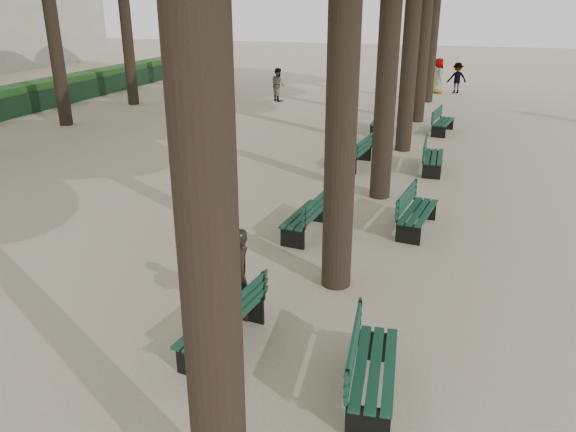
% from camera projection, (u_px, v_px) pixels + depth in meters
% --- Properties ---
extents(ground, '(120.00, 120.00, 0.00)m').
position_uv_depth(ground, '(182.00, 365.00, 7.83)').
color(ground, tan).
rests_on(ground, ground).
extents(bench_left_0, '(0.79, 1.86, 0.92)m').
position_uv_depth(bench_left_0, '(223.00, 330.00, 8.16)').
color(bench_left_0, black).
rests_on(bench_left_0, ground).
extents(bench_left_1, '(0.73, 1.84, 0.92)m').
position_uv_depth(bench_left_1, '(306.00, 222.00, 12.10)').
color(bench_left_1, black).
rests_on(bench_left_1, ground).
extents(bench_left_2, '(0.75, 1.85, 0.92)m').
position_uv_depth(bench_left_2, '(356.00, 158.00, 16.99)').
color(bench_left_2, black).
rests_on(bench_left_2, ground).
extents(bench_left_3, '(0.61, 1.81, 0.92)m').
position_uv_depth(bench_left_3, '(381.00, 126.00, 21.32)').
color(bench_left_3, black).
rests_on(bench_left_3, ground).
extents(bench_right_0, '(0.74, 1.85, 0.92)m').
position_uv_depth(bench_right_0, '(373.00, 378.00, 7.13)').
color(bench_right_0, black).
rests_on(bench_right_0, ground).
extents(bench_right_1, '(0.80, 1.86, 0.92)m').
position_uv_depth(bench_right_1, '(417.00, 219.00, 12.28)').
color(bench_right_1, black).
rests_on(bench_right_1, ground).
extents(bench_right_2, '(0.63, 1.82, 0.92)m').
position_uv_depth(bench_right_2, '(433.00, 162.00, 16.52)').
color(bench_right_2, black).
rests_on(bench_right_2, ground).
extents(bench_right_3, '(0.81, 1.86, 0.92)m').
position_uv_depth(bench_right_3, '(443.00, 126.00, 21.21)').
color(bench_right_3, black).
rests_on(bench_right_3, ground).
extents(man_with_map, '(0.68, 0.72, 1.64)m').
position_uv_depth(man_with_map, '(237.00, 278.00, 8.52)').
color(man_with_map, black).
rests_on(man_with_map, ground).
extents(pedestrian_e, '(0.59, 1.66, 1.75)m').
position_uv_depth(pedestrian_e, '(198.00, 84.00, 27.48)').
color(pedestrian_e, '#262628').
rests_on(pedestrian_e, ground).
extents(pedestrian_a, '(0.79, 0.78, 1.61)m').
position_uv_depth(pedestrian_a, '(278.00, 85.00, 27.78)').
color(pedestrian_a, '#262628').
rests_on(pedestrian_a, ground).
extents(pedestrian_d, '(0.58, 0.96, 1.84)m').
position_uv_depth(pedestrian_d, '(438.00, 76.00, 30.03)').
color(pedestrian_d, '#262628').
rests_on(pedestrian_d, ground).
extents(pedestrian_b, '(1.09, 0.59, 1.61)m').
position_uv_depth(pedestrian_b, '(457.00, 78.00, 30.10)').
color(pedestrian_b, '#262628').
rests_on(pedestrian_b, ground).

